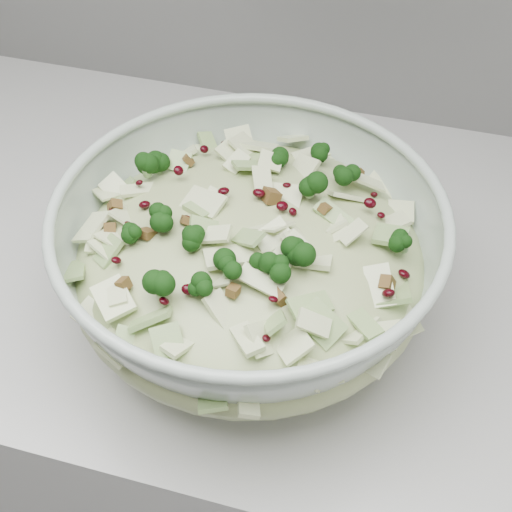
% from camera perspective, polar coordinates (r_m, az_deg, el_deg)
% --- Properties ---
extents(mixing_bowl, '(0.47, 0.47, 0.14)m').
position_cam_1_polar(mixing_bowl, '(0.67, -0.50, -0.43)').
color(mixing_bowl, '#A9BAAC').
rests_on(mixing_bowl, counter).
extents(salad, '(0.34, 0.34, 0.14)m').
position_cam_1_polar(salad, '(0.65, -0.52, 0.96)').
color(salad, '#A3B37A').
rests_on(salad, mixing_bowl).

